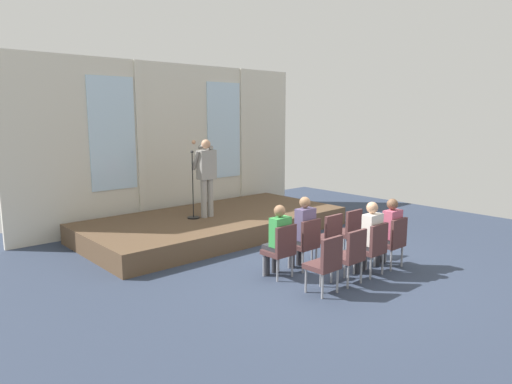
{
  "coord_description": "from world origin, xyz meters",
  "views": [
    {
      "loc": [
        -6.32,
        -5.1,
        2.8
      ],
      "look_at": [
        -0.07,
        1.92,
        1.2
      ],
      "focal_mm": 32.23,
      "sensor_mm": 36.0,
      "label": 1
    }
  ],
  "objects_px": {
    "chair_r0_c2": "(329,235)",
    "chair_r1_c0": "(326,261)",
    "chair_r1_c2": "(373,246)",
    "audience_r1_c3": "(389,229)",
    "chair_r0_c3": "(349,230)",
    "audience_r0_c0": "(278,237)",
    "chair_r0_c0": "(281,248)",
    "audience_r1_c2": "(369,234)",
    "chair_r1_c1": "(351,253)",
    "chair_r1_c3": "(393,240)",
    "audience_r0_c1": "(303,229)",
    "speaker": "(206,172)",
    "mic_stand": "(193,204)",
    "chair_r0_c1": "(306,241)"
  },
  "relations": [
    {
      "from": "chair_r0_c2",
      "to": "chair_r1_c1",
      "type": "relative_size",
      "value": 1.0
    },
    {
      "from": "chair_r1_c2",
      "to": "audience_r1_c3",
      "type": "bearing_deg",
      "value": 7.51
    },
    {
      "from": "chair_r1_c0",
      "to": "chair_r1_c2",
      "type": "distance_m",
      "value": 1.26
    },
    {
      "from": "chair_r0_c0",
      "to": "audience_r0_c0",
      "type": "relative_size",
      "value": 0.74
    },
    {
      "from": "speaker",
      "to": "chair_r0_c3",
      "type": "bearing_deg",
      "value": -69.4
    },
    {
      "from": "mic_stand",
      "to": "chair_r1_c2",
      "type": "height_order",
      "value": "mic_stand"
    },
    {
      "from": "chair_r0_c0",
      "to": "chair_r0_c3",
      "type": "bearing_deg",
      "value": 0.0
    },
    {
      "from": "audience_r0_c0",
      "to": "audience_r1_c2",
      "type": "bearing_deg",
      "value": -38.06
    },
    {
      "from": "chair_r0_c1",
      "to": "chair_r1_c2",
      "type": "xyz_separation_m",
      "value": [
        0.63,
        -0.99,
        0.0
      ]
    },
    {
      "from": "audience_r0_c1",
      "to": "audience_r1_c3",
      "type": "xyz_separation_m",
      "value": [
        1.26,
        -0.98,
        -0.03
      ]
    },
    {
      "from": "mic_stand",
      "to": "audience_r0_c0",
      "type": "bearing_deg",
      "value": -97.02
    },
    {
      "from": "chair_r0_c0",
      "to": "chair_r1_c2",
      "type": "distance_m",
      "value": 1.6
    },
    {
      "from": "chair_r0_c3",
      "to": "chair_r1_c3",
      "type": "relative_size",
      "value": 1.0
    },
    {
      "from": "audience_r0_c1",
      "to": "chair_r1_c2",
      "type": "height_order",
      "value": "audience_r0_c1"
    },
    {
      "from": "chair_r1_c1",
      "to": "audience_r0_c1",
      "type": "bearing_deg",
      "value": 90.0
    },
    {
      "from": "chair_r0_c3",
      "to": "chair_r1_c0",
      "type": "xyz_separation_m",
      "value": [
        -1.89,
        -0.99,
        0.0
      ]
    },
    {
      "from": "audience_r1_c3",
      "to": "audience_r0_c0",
      "type": "bearing_deg",
      "value": 152.46
    },
    {
      "from": "chair_r0_c0",
      "to": "chair_r1_c0",
      "type": "xyz_separation_m",
      "value": [
        0.0,
        -0.99,
        0.0
      ]
    },
    {
      "from": "chair_r1_c3",
      "to": "audience_r1_c3",
      "type": "relative_size",
      "value": 0.73
    },
    {
      "from": "chair_r0_c2",
      "to": "chair_r1_c0",
      "type": "bearing_deg",
      "value": -141.99
    },
    {
      "from": "audience_r1_c2",
      "to": "chair_r0_c2",
      "type": "bearing_deg",
      "value": 90.0
    },
    {
      "from": "audience_r0_c0",
      "to": "chair_r1_c0",
      "type": "relative_size",
      "value": 1.36
    },
    {
      "from": "chair_r1_c1",
      "to": "speaker",
      "type": "bearing_deg",
      "value": 88.98
    },
    {
      "from": "audience_r0_c0",
      "to": "chair_r0_c2",
      "type": "distance_m",
      "value": 1.28
    },
    {
      "from": "chair_r0_c2",
      "to": "audience_r0_c1",
      "type": "bearing_deg",
      "value": 172.75
    },
    {
      "from": "chair_r1_c3",
      "to": "audience_r1_c3",
      "type": "height_order",
      "value": "audience_r1_c3"
    },
    {
      "from": "audience_r0_c1",
      "to": "audience_r1_c2",
      "type": "distance_m",
      "value": 1.17
    },
    {
      "from": "audience_r1_c2",
      "to": "chair_r1_c3",
      "type": "bearing_deg",
      "value": -7.4
    },
    {
      "from": "audience_r0_c0",
      "to": "chair_r0_c2",
      "type": "xyz_separation_m",
      "value": [
        1.26,
        -0.08,
        -0.18
      ]
    },
    {
      "from": "speaker",
      "to": "chair_r0_c2",
      "type": "height_order",
      "value": "speaker"
    },
    {
      "from": "audience_r0_c0",
      "to": "audience_r1_c2",
      "type": "relative_size",
      "value": 0.97
    },
    {
      "from": "chair_r0_c2",
      "to": "chair_r0_c3",
      "type": "xyz_separation_m",
      "value": [
        0.63,
        0.0,
        0.0
      ]
    },
    {
      "from": "chair_r1_c0",
      "to": "chair_r0_c3",
      "type": "bearing_deg",
      "value": 27.52
    },
    {
      "from": "audience_r0_c0",
      "to": "chair_r1_c1",
      "type": "height_order",
      "value": "audience_r0_c0"
    },
    {
      "from": "speaker",
      "to": "chair_r1_c3",
      "type": "xyz_separation_m",
      "value": [
        1.19,
        -4.15,
        -0.95
      ]
    },
    {
      "from": "mic_stand",
      "to": "chair_r0_c0",
      "type": "height_order",
      "value": "mic_stand"
    },
    {
      "from": "audience_r0_c1",
      "to": "chair_r0_c1",
      "type": "bearing_deg",
      "value": -90.0
    },
    {
      "from": "audience_r0_c1",
      "to": "chair_r1_c0",
      "type": "bearing_deg",
      "value": -120.61
    },
    {
      "from": "audience_r0_c1",
      "to": "chair_r1_c1",
      "type": "relative_size",
      "value": 1.43
    },
    {
      "from": "mic_stand",
      "to": "chair_r0_c1",
      "type": "height_order",
      "value": "mic_stand"
    },
    {
      "from": "chair_r0_c2",
      "to": "audience_r1_c3",
      "type": "xyz_separation_m",
      "value": [
        0.63,
        -0.9,
        0.18
      ]
    },
    {
      "from": "speaker",
      "to": "audience_r1_c3",
      "type": "distance_m",
      "value": 4.3
    },
    {
      "from": "chair_r0_c0",
      "to": "chair_r0_c3",
      "type": "xyz_separation_m",
      "value": [
        1.89,
        0.0,
        0.0
      ]
    },
    {
      "from": "chair_r1_c2",
      "to": "chair_r0_c2",
      "type": "bearing_deg",
      "value": 90.0
    },
    {
      "from": "audience_r0_c1",
      "to": "chair_r0_c3",
      "type": "distance_m",
      "value": 1.28
    },
    {
      "from": "audience_r1_c2",
      "to": "audience_r1_c3",
      "type": "xyz_separation_m",
      "value": [
        0.63,
        0.0,
        -0.01
      ]
    },
    {
      "from": "chair_r0_c2",
      "to": "chair_r1_c3",
      "type": "height_order",
      "value": "same"
    },
    {
      "from": "chair_r1_c2",
      "to": "audience_r1_c3",
      "type": "height_order",
      "value": "audience_r1_c3"
    },
    {
      "from": "mic_stand",
      "to": "chair_r0_c3",
      "type": "height_order",
      "value": "mic_stand"
    },
    {
      "from": "audience_r0_c0",
      "to": "chair_r1_c3",
      "type": "bearing_deg",
      "value": -29.48
    }
  ]
}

